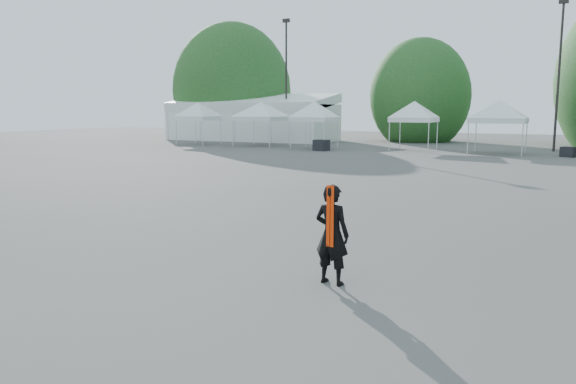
% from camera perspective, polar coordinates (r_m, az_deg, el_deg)
% --- Properties ---
extents(ground, '(120.00, 120.00, 0.00)m').
position_cam_1_polar(ground, '(10.49, 3.37, -6.85)').
color(ground, '#474442').
rests_on(ground, ground).
extents(marquee, '(15.00, 6.25, 4.23)m').
position_cam_1_polar(marquee, '(51.38, -3.68, 7.47)').
color(marquee, white).
rests_on(marquee, ground).
extents(light_pole_west, '(0.60, 0.25, 10.30)m').
position_cam_1_polar(light_pole_west, '(48.67, -0.18, 11.92)').
color(light_pole_west, black).
rests_on(light_pole_west, ground).
extents(light_pole_east, '(0.60, 0.25, 9.80)m').
position_cam_1_polar(light_pole_east, '(41.41, 25.85, 11.37)').
color(light_pole_east, black).
rests_on(light_pole_east, ground).
extents(tree_far_w, '(4.80, 4.80, 7.30)m').
position_cam_1_polar(tree_far_w, '(56.04, -5.71, 10.14)').
color(tree_far_w, '#382314').
rests_on(tree_far_w, ground).
extents(tree_mid_w, '(4.16, 4.16, 6.33)m').
position_cam_1_polar(tree_mid_w, '(50.76, 13.26, 9.47)').
color(tree_mid_w, '#382314').
rests_on(tree_mid_w, ground).
extents(tent_a, '(3.84, 3.84, 3.88)m').
position_cam_1_polar(tent_a, '(45.43, -9.11, 8.64)').
color(tent_a, silver).
rests_on(tent_a, ground).
extents(tent_b, '(4.74, 4.74, 3.88)m').
position_cam_1_polar(tent_b, '(43.38, -2.76, 8.76)').
color(tent_b, silver).
rests_on(tent_b, ground).
extents(tent_c, '(3.85, 3.85, 3.88)m').
position_cam_1_polar(tent_c, '(39.82, 2.71, 8.79)').
color(tent_c, silver).
rests_on(tent_c, ground).
extents(tent_d, '(3.96, 3.96, 3.88)m').
position_cam_1_polar(tent_d, '(38.91, 12.73, 8.61)').
color(tent_d, silver).
rests_on(tent_d, ground).
extents(tent_e, '(4.68, 4.68, 3.88)m').
position_cam_1_polar(tent_e, '(37.63, 20.69, 8.30)').
color(tent_e, silver).
rests_on(tent_e, ground).
extents(man, '(0.63, 0.45, 1.60)m').
position_cam_1_polar(man, '(8.89, 4.48, -4.31)').
color(man, black).
rests_on(man, ground).
extents(crate_west, '(1.12, 0.97, 0.74)m').
position_cam_1_polar(crate_west, '(38.05, 3.41, 4.76)').
color(crate_west, black).
rests_on(crate_west, ground).
extents(crate_mid, '(0.93, 0.84, 0.60)m').
position_cam_1_polar(crate_mid, '(36.83, 26.58, 3.66)').
color(crate_mid, black).
rests_on(crate_mid, ground).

